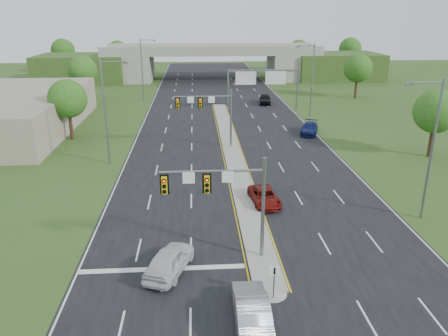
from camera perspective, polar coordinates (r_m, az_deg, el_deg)
name	(u,v)px	position (r m, az deg, el deg)	size (l,w,h in m)	color
ground	(261,257)	(29.80, 4.91, -11.54)	(240.00, 240.00, 0.00)	#354C1B
road	(225,127)	(62.21, 0.13, 5.43)	(24.00, 160.00, 0.02)	black
median	(232,152)	(50.69, 1.08, 2.16)	(2.00, 54.00, 0.16)	gray
median_nose	(272,292)	(26.45, 6.25, -15.83)	(2.00, 2.00, 0.16)	gray
lane_markings	(224,138)	(56.31, -0.05, 3.90)	(23.72, 160.00, 0.01)	gold
signal_mast_near	(228,193)	(27.32, 0.52, -3.34)	(6.62, 0.60, 7.00)	slate
signal_mast_far	(212,109)	(51.22, -1.62, 7.70)	(6.62, 0.60, 7.00)	slate
keep_right_sign	(274,277)	(25.22, 6.58, -13.91)	(0.60, 0.13, 2.20)	slate
sign_gantry	(262,79)	(71.61, 5.02, 11.53)	(11.58, 0.44, 6.67)	slate
overpass	(212,65)	(105.87, -1.60, 13.35)	(80.00, 14.00, 8.10)	gray
lightpole_l_mid	(107,107)	(46.97, -15.08, 7.64)	(2.85, 0.25, 11.00)	slate
lightpole_l_far	(143,67)	(81.17, -10.53, 12.87)	(2.85, 0.25, 11.00)	slate
lightpole_r_near	(430,144)	(36.07, 25.36, 2.83)	(2.85, 0.25, 11.00)	slate
lightpole_r_far	(311,77)	(68.07, 11.31, 11.54)	(2.85, 0.25, 11.00)	slate
tree_l_near	(68,99)	(58.25, -19.75, 8.49)	(4.80, 4.80, 7.60)	#382316
tree_l_mid	(82,71)	(83.13, -18.01, 12.00)	(5.20, 5.20, 8.12)	#382316
tree_r_near	(436,111)	(53.18, 25.94, 6.67)	(4.80, 4.80, 7.60)	#382316
tree_r_mid	(358,68)	(86.20, 17.09, 12.34)	(5.20, 5.20, 8.12)	#382316
tree_back_a	(63,51)	(124.19, -20.28, 14.20)	(6.00, 6.00, 8.85)	#382316
tree_back_b	(118,52)	(121.16, -13.70, 14.57)	(5.60, 5.60, 8.32)	#382316
tree_back_c	(299,50)	(122.81, 9.76, 14.89)	(5.60, 5.60, 8.32)	#382316
tree_back_d	(350,49)	(126.74, 16.15, 14.71)	(6.00, 6.00, 8.85)	#382316
commercial_building	(5,112)	(66.69, -26.71, 6.50)	(18.00, 30.00, 5.00)	gray
car_white	(169,260)	(27.98, -7.15, -11.87)	(1.94, 4.82, 1.64)	silver
car_silver	(251,309)	(23.96, 3.60, -17.85)	(1.74, 4.98, 1.64)	#AFB2B7
car_far_a	(264,197)	(37.20, 5.29, -3.73)	(2.11, 4.58, 1.27)	maroon
car_far_b	(310,128)	(59.46, 11.11, 5.11)	(2.03, 5.00, 1.45)	#0C174D
car_far_c	(265,99)	(78.27, 5.38, 8.96)	(1.95, 4.85, 1.65)	black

